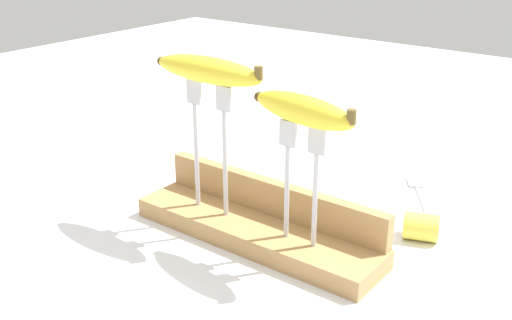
% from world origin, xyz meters
% --- Properties ---
extents(ground_plane, '(3.00, 3.00, 0.00)m').
position_xyz_m(ground_plane, '(0.00, 0.00, 0.00)').
color(ground_plane, silver).
extents(wooden_board, '(0.40, 0.10, 0.03)m').
position_xyz_m(wooden_board, '(0.00, 0.00, 0.02)').
color(wooden_board, '#A87F4C').
rests_on(wooden_board, ground).
extents(board_backstop, '(0.39, 0.02, 0.05)m').
position_xyz_m(board_backstop, '(0.00, 0.04, 0.06)').
color(board_backstop, '#A87F4C').
rests_on(board_backstop, wooden_board).
extents(fork_stand_left, '(0.08, 0.01, 0.20)m').
position_xyz_m(fork_stand_left, '(-0.08, -0.01, 0.15)').
color(fork_stand_left, '#B2B2B7').
rests_on(fork_stand_left, wooden_board).
extents(fork_stand_right, '(0.07, 0.01, 0.17)m').
position_xyz_m(fork_stand_right, '(0.08, -0.01, 0.13)').
color(fork_stand_right, '#B2B2B7').
rests_on(fork_stand_right, wooden_board).
extents(banana_raised_left, '(0.19, 0.05, 0.04)m').
position_xyz_m(banana_raised_left, '(-0.08, -0.01, 0.25)').
color(banana_raised_left, yellow).
rests_on(banana_raised_left, fork_stand_left).
extents(banana_raised_right, '(0.17, 0.07, 0.04)m').
position_xyz_m(banana_raised_right, '(0.08, -0.01, 0.22)').
color(banana_raised_right, yellow).
rests_on(banana_raised_right, fork_stand_right).
extents(fork_fallen_near, '(0.11, 0.16, 0.01)m').
position_xyz_m(fork_fallen_near, '(0.13, 0.30, 0.00)').
color(fork_fallen_near, '#B2B2B7').
rests_on(fork_fallen_near, ground).
extents(banana_chunk_near, '(0.06, 0.06, 0.04)m').
position_xyz_m(banana_chunk_near, '(0.19, 0.15, 0.02)').
color(banana_chunk_near, '#DBD147').
rests_on(banana_chunk_near, ground).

